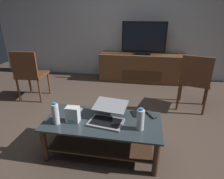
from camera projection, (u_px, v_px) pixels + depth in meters
The scene contains 14 objects.
ground_plane at pixel (110, 134), 2.41m from camera, with size 7.68×7.68×0.00m, color #4C3D33.
back_wall at pixel (130, 14), 4.09m from camera, with size 6.40×0.12×2.80m, color silver.
coffee_table at pixel (103, 131), 2.02m from camera, with size 1.22×0.58×0.40m.
media_cabinet at pixel (142, 68), 4.17m from camera, with size 1.85×0.45×0.60m.
television at pixel (144, 39), 3.91m from camera, with size 0.92×0.20×0.67m.
dining_chair at pixel (195, 79), 2.85m from camera, with size 0.54×0.54×0.88m.
side_chair at pixel (30, 73), 3.19m from camera, with size 0.47×0.47×0.87m.
laptop at pixel (108, 115), 1.96m from camera, with size 0.40×0.43×0.16m.
router_box at pixel (73, 114), 1.93m from camera, with size 0.13×0.10×0.17m.
water_bottle_near at pixel (140, 120), 1.79m from camera, with size 0.07×0.07×0.23m.
water_bottle_far at pixel (56, 114), 1.88m from camera, with size 0.07×0.07×0.24m.
cell_phone at pixel (135, 114), 2.10m from camera, with size 0.07×0.14×0.01m, color black.
tv_remote at pixel (151, 115), 2.07m from camera, with size 0.04×0.16×0.02m, color #2D2D30.
soundbar_remote at pixel (77, 112), 2.13m from camera, with size 0.04×0.16×0.02m, color #99999E.
Camera 1 is at (0.37, -1.97, 1.46)m, focal length 30.16 mm.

